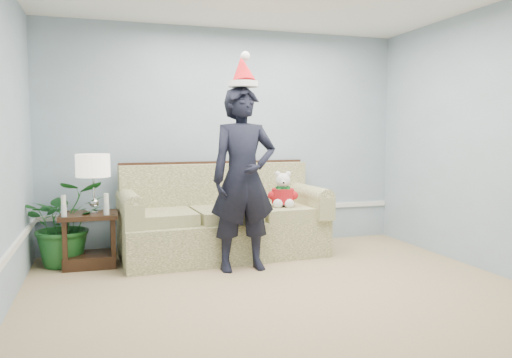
{
  "coord_description": "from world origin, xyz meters",
  "views": [
    {
      "loc": [
        -1.51,
        -3.56,
        1.4
      ],
      "look_at": [
        0.08,
        1.55,
        0.92
      ],
      "focal_mm": 35.0,
      "sensor_mm": 36.0,
      "label": 1
    }
  ],
  "objects": [
    {
      "name": "room_shell",
      "position": [
        0.0,
        0.0,
        1.35
      ],
      "size": [
        4.54,
        5.04,
        2.74
      ],
      "color": "tan",
      "rests_on": "ground"
    },
    {
      "name": "wainscot_trim",
      "position": [
        -1.18,
        1.18,
        0.45
      ],
      "size": [
        4.49,
        4.99,
        0.06
      ],
      "color": "white",
      "rests_on": "room_shell"
    },
    {
      "name": "sofa",
      "position": [
        -0.19,
        2.02,
        0.38
      ],
      "size": [
        2.35,
        1.12,
        1.08
      ],
      "rotation": [
        0.0,
        0.0,
        0.06
      ],
      "color": "#51592A",
      "rests_on": "room_shell"
    },
    {
      "name": "side_table",
      "position": [
        -1.65,
        1.96,
        0.22
      ],
      "size": [
        0.61,
        0.51,
        0.57
      ],
      "rotation": [
        0.0,
        0.0,
        -0.03
      ],
      "color": "#351E13",
      "rests_on": "room_shell"
    },
    {
      "name": "table_lamp",
      "position": [
        -1.6,
        1.96,
        1.05
      ],
      "size": [
        0.35,
        0.35,
        0.63
      ],
      "color": "silver",
      "rests_on": "side_table"
    },
    {
      "name": "candle_pair",
      "position": [
        -1.68,
        1.79,
        0.67
      ],
      "size": [
        0.47,
        0.06,
        0.22
      ],
      "color": "silver",
      "rests_on": "side_table"
    },
    {
      "name": "houseplant",
      "position": [
        -1.89,
        2.07,
        0.46
      ],
      "size": [
        0.95,
        0.86,
        0.92
      ],
      "primitive_type": "imported",
      "rotation": [
        0.0,
        0.0,
        0.19
      ],
      "color": "#1D5C24",
      "rests_on": "room_shell"
    },
    {
      "name": "man",
      "position": [
        -0.12,
        1.34,
        0.94
      ],
      "size": [
        0.7,
        0.47,
        1.89
      ],
      "primitive_type": "imported",
      "rotation": [
        0.0,
        0.0,
        0.03
      ],
      "color": "black",
      "rests_on": "room_shell"
    },
    {
      "name": "santa_hat",
      "position": [
        -0.12,
        1.36,
        2.03
      ],
      "size": [
        0.31,
        0.35,
        0.35
      ],
      "rotation": [
        0.0,
        0.0,
        0.04
      ],
      "color": "white",
      "rests_on": "man"
    },
    {
      "name": "teddy_bear",
      "position": [
        0.49,
        1.82,
        0.72
      ],
      "size": [
        0.32,
        0.33,
        0.42
      ],
      "rotation": [
        0.0,
        0.0,
        -0.27
      ],
      "color": "white",
      "rests_on": "sofa"
    }
  ]
}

